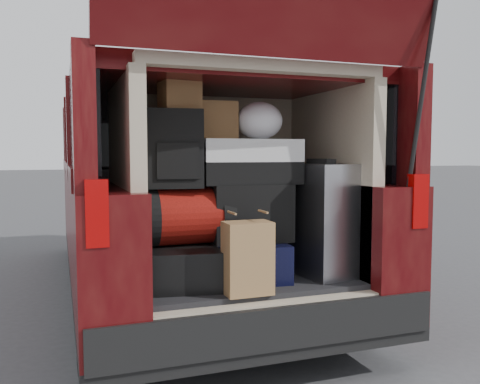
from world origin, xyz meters
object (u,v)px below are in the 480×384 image
Objects in this scene: black_hardshell at (185,264)px; black_soft_case at (250,212)px; silver_roller at (320,219)px; twotone_duffel at (249,162)px; backpack at (174,149)px; kraft_bag at (248,258)px; navy_hardshell at (247,259)px; red_duffel at (186,216)px.

black_soft_case is (0.40, 0.02, 0.28)m from black_hardshell.
twotone_duffel reaches higher than silver_roller.
kraft_bag is at bearing -40.25° from backpack.
black_hardshell is at bearing -171.72° from twotone_duffel.
navy_hardshell is 0.78m from backpack.
kraft_bag is at bearing -103.98° from navy_hardshell.
navy_hardshell is at bearing 7.09° from backpack.
black_hardshell is 0.70m from twotone_duffel.
navy_hardshell is 0.58m from twotone_duffel.
black_hardshell is at bearing 3.21° from backpack.
black_soft_case is at bearing 161.77° from silver_roller.
backpack is at bearing -174.65° from black_soft_case.
kraft_bag is (-0.57, -0.26, -0.15)m from silver_roller.
red_duffel is at bearing -177.94° from twotone_duffel.
black_soft_case reaches higher than black_hardshell.
silver_roller is at bearing -2.77° from navy_hardshell.
silver_roller is 1.34× the size of red_duffel.
kraft_bag is (0.26, -0.32, 0.08)m from black_hardshell.
kraft_bag is 0.63m from twotone_duffel.
backpack is 0.46m from twotone_duffel.
twotone_duffel is at bearing 10.78° from backpack.
silver_roller is at bearing -8.32° from red_duffel.
backpack reaches higher than red_duffel.
silver_roller is at bearing 1.96° from backpack.
silver_roller is 0.98m from backpack.
black_hardshell is 0.42m from kraft_bag.
twotone_duffel reaches higher than black_soft_case.
silver_roller is 0.56m from twotone_duffel.
red_duffel is 0.38m from black_soft_case.
backpack is (-0.88, 0.06, 0.42)m from silver_roller.
navy_hardshell is 0.28m from black_soft_case.
black_hardshell is 0.48m from black_soft_case.
black_soft_case is (-0.43, 0.08, 0.05)m from silver_roller.
backpack is at bearing -172.77° from twotone_duffel.
black_hardshell is 0.28m from red_duffel.
silver_roller is (0.82, -0.06, 0.23)m from black_hardshell.
silver_roller reaches higher than kraft_bag.
backpack is (-0.06, 0.00, 0.65)m from black_hardshell.
navy_hardshell is 1.31× the size of kraft_bag.
black_hardshell is 1.08× the size of red_duffel.
black_hardshell is 1.08× the size of navy_hardshell.
silver_roller is at bearing -10.76° from twotone_duffel.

